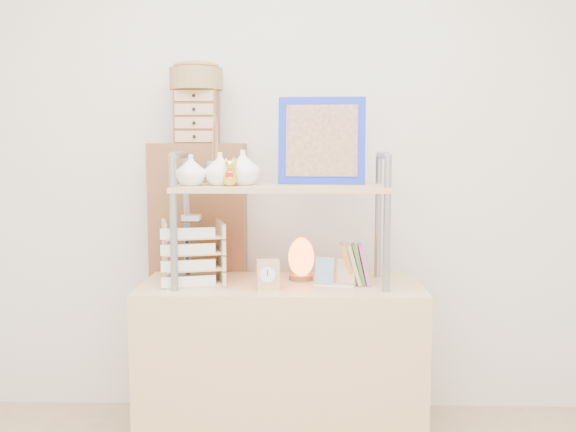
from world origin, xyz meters
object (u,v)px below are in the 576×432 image
Objects in this scene: letter_tray at (192,256)px; salt_lamp at (301,258)px; cabinet at (200,282)px; desk at (281,368)px.

salt_lamp is at bearing 9.90° from letter_tray.
letter_tray is 1.58× the size of salt_lamp.
salt_lamp is (0.50, -0.29, 0.17)m from cabinet.
salt_lamp is (0.09, 0.08, 0.47)m from desk.
letter_tray is 0.47m from salt_lamp.
letter_tray is (-0.38, -0.01, 0.49)m from desk.
desk is 4.03× the size of letter_tray.
cabinet reaches higher than letter_tray.
cabinet is at bearing 149.27° from salt_lamp.
letter_tray reaches higher than salt_lamp.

